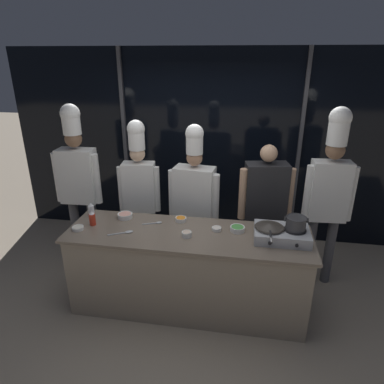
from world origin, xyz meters
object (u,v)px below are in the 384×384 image
object	(u,v)px
prep_bowl_scallions	(237,228)
prep_bowl_shrimp	(125,215)
squeeze_bottle_clear	(91,210)
prep_bowl_garlic	(78,228)
prep_bowl_carrots	(181,219)
serving_spoon_slotted	(156,223)
chef_pastry	(329,187)
stock_pot	(296,223)
chef_sous	(139,184)
prep_bowl_chicken	(186,234)
chef_head	(78,175)
person_guest	(265,201)
prep_bowl_onion	(217,229)
frying_pan	(270,226)
portable_stove	(282,234)
serving_spoon_solid	(126,232)
chef_line	(194,194)
squeeze_bottle_chili	(92,218)

from	to	relation	value
prep_bowl_scallions	prep_bowl_shrimp	distance (m)	1.25
squeeze_bottle_clear	prep_bowl_garlic	size ratio (longest dim) A/B	1.37
prep_bowl_carrots	serving_spoon_slotted	xyz separation A→B (m)	(-0.25, -0.10, -0.02)
serving_spoon_slotted	chef_pastry	xyz separation A→B (m)	(1.84, 0.55, 0.33)
stock_pot	prep_bowl_carrots	bearing A→B (deg)	169.27
prep_bowl_scallions	chef_sous	xyz separation A→B (m)	(-1.23, 0.61, 0.18)
prep_bowl_chicken	chef_sous	world-z (taller)	chef_sous
prep_bowl_garlic	serving_spoon_slotted	distance (m)	0.80
chef_head	person_guest	size ratio (longest dim) A/B	1.23
stock_pot	prep_bowl_onion	xyz separation A→B (m)	(-0.77, 0.07, -0.17)
prep_bowl_chicken	frying_pan	bearing A→B (deg)	7.42
prep_bowl_onion	prep_bowl_garlic	xyz separation A→B (m)	(-1.42, -0.22, 0.00)
squeeze_bottle_clear	chef_pastry	bearing A→B (deg)	10.77
prep_bowl_onion	prep_bowl_scallions	size ratio (longest dim) A/B	0.66
prep_bowl_carrots	prep_bowl_garlic	distance (m)	1.08
prep_bowl_garlic	person_guest	world-z (taller)	person_guest
stock_pot	chef_sous	bearing A→B (deg)	158.42
prep_bowl_chicken	portable_stove	bearing A→B (deg)	6.75
stock_pot	prep_bowl_shrimp	bearing A→B (deg)	173.72
stock_pot	prep_bowl_scallions	distance (m)	0.58
stock_pot	serving_spoon_solid	distance (m)	1.69
prep_bowl_scallions	prep_bowl_carrots	distance (m)	0.63
chef_head	person_guest	world-z (taller)	chef_head
prep_bowl_onion	person_guest	bearing A→B (deg)	50.61
person_guest	chef_pastry	world-z (taller)	chef_pastry
prep_bowl_shrimp	chef_line	distance (m)	0.85
frying_pan	squeeze_bottle_chili	world-z (taller)	squeeze_bottle_chili
serving_spoon_solid	prep_bowl_carrots	bearing A→B (deg)	35.56
squeeze_bottle_chili	chef_line	world-z (taller)	chef_line
frying_pan	prep_bowl_scallions	bearing A→B (deg)	162.54
prep_bowl_garlic	chef_head	distance (m)	0.95
chef_sous	serving_spoon_slotted	bearing A→B (deg)	113.74
prep_bowl_onion	person_guest	xyz separation A→B (m)	(0.50, 0.61, 0.08)
prep_bowl_carrots	chef_pastry	distance (m)	1.68
prep_bowl_onion	prep_bowl_scallions	distance (m)	0.21
portable_stove	prep_bowl_carrots	size ratio (longest dim) A/B	4.28
chef_line	frying_pan	bearing A→B (deg)	149.76
frying_pan	prep_bowl_carrots	xyz separation A→B (m)	(-0.93, 0.23, -0.11)
prep_bowl_chicken	chef_head	distance (m)	1.73
squeeze_bottle_chili	chef_head	distance (m)	0.88
serving_spoon_slotted	person_guest	bearing A→B (deg)	25.96
serving_spoon_solid	frying_pan	bearing A→B (deg)	5.26
squeeze_bottle_clear	frying_pan	bearing A→B (deg)	-5.26
portable_stove	chef_head	xyz separation A→B (m)	(-2.44, 0.68, 0.24)
prep_bowl_onion	serving_spoon_slotted	distance (m)	0.66
stock_pot	prep_bowl_shrimp	world-z (taller)	stock_pot
prep_bowl_carrots	chef_line	world-z (taller)	chef_line
prep_bowl_carrots	chef_head	bearing A→B (deg)	161.90
prep_bowl_garlic	serving_spoon_slotted	bearing A→B (deg)	19.44
frying_pan	prep_bowl_onion	xyz separation A→B (m)	(-0.52, 0.08, -0.12)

